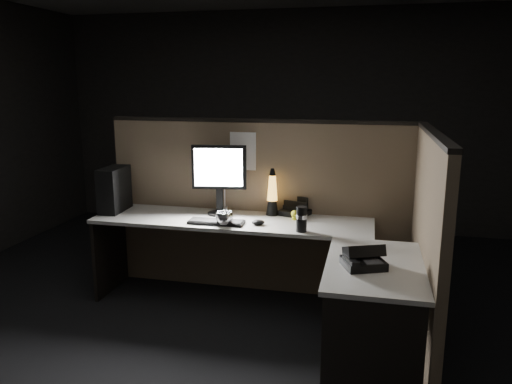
% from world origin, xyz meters
% --- Properties ---
extents(floor, '(6.00, 6.00, 0.00)m').
position_xyz_m(floor, '(0.00, 0.00, 0.00)').
color(floor, black).
rests_on(floor, ground).
extents(room_shell, '(6.00, 6.00, 6.00)m').
position_xyz_m(room_shell, '(0.00, 0.00, 1.62)').
color(room_shell, silver).
rests_on(room_shell, ground).
extents(partition_back, '(2.66, 0.06, 1.50)m').
position_xyz_m(partition_back, '(0.00, 0.93, 0.75)').
color(partition_back, brown).
rests_on(partition_back, ground).
extents(partition_right, '(0.06, 1.66, 1.50)m').
position_xyz_m(partition_right, '(1.33, 0.10, 0.75)').
color(partition_right, brown).
rests_on(partition_right, ground).
extents(desk, '(2.60, 1.60, 0.73)m').
position_xyz_m(desk, '(0.18, 0.25, 0.58)').
color(desk, '#BBB9B1').
rests_on(desk, ground).
extents(pc_tower, '(0.18, 0.37, 0.38)m').
position_xyz_m(pc_tower, '(-1.22, 0.63, 0.92)').
color(pc_tower, black).
rests_on(pc_tower, desk).
extents(monitor, '(0.46, 0.20, 0.59)m').
position_xyz_m(monitor, '(-0.30, 0.74, 1.09)').
color(monitor, black).
rests_on(monitor, desk).
extents(keyboard, '(0.45, 0.16, 0.02)m').
position_xyz_m(keyboard, '(-0.24, 0.45, 0.74)').
color(keyboard, black).
rests_on(keyboard, desk).
extents(mouse, '(0.12, 0.10, 0.04)m').
position_xyz_m(mouse, '(0.10, 0.48, 0.75)').
color(mouse, black).
rests_on(mouse, desk).
extents(clip_lamp, '(0.04, 0.18, 0.23)m').
position_xyz_m(clip_lamp, '(-0.29, 0.81, 0.86)').
color(clip_lamp, white).
rests_on(clip_lamp, desk).
extents(organizer, '(0.28, 0.26, 0.17)m').
position_xyz_m(organizer, '(0.34, 0.85, 0.77)').
color(organizer, black).
rests_on(organizer, desk).
extents(lava_lamp, '(0.11, 0.11, 0.40)m').
position_xyz_m(lava_lamp, '(0.15, 0.81, 0.90)').
color(lava_lamp, black).
rests_on(lava_lamp, desk).
extents(travel_mug, '(0.09, 0.09, 0.19)m').
position_xyz_m(travel_mug, '(0.46, 0.38, 0.83)').
color(travel_mug, black).
rests_on(travel_mug, desk).
extents(steel_mug, '(0.16, 0.16, 0.11)m').
position_xyz_m(steel_mug, '(-0.16, 0.42, 0.78)').
color(steel_mug, silver).
rests_on(steel_mug, desk).
extents(figurine, '(0.06, 0.06, 0.06)m').
position_xyz_m(figurine, '(0.36, 0.70, 0.78)').
color(figurine, '#FEFF28').
rests_on(figurine, desk).
extents(pinned_paper, '(0.23, 0.00, 0.33)m').
position_xyz_m(pinned_paper, '(-0.13, 0.90, 1.26)').
color(pinned_paper, white).
rests_on(pinned_paper, partition_back).
extents(desk_phone, '(0.30, 0.29, 0.14)m').
position_xyz_m(desk_phone, '(0.93, -0.26, 0.78)').
color(desk_phone, black).
rests_on(desk_phone, desk).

